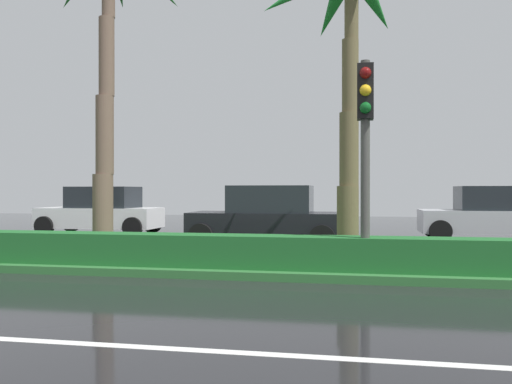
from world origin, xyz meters
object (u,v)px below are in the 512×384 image
Objects in this scene: palm_tree_centre at (353,6)px; traffic_signal_median_right at (365,126)px; car_in_traffic_third at (267,217)px; car_in_traffic_fourth at (492,214)px; car_in_traffic_second at (101,211)px.

palm_tree_centre is 3.26m from traffic_signal_median_right.
palm_tree_centre is 6.35m from car_in_traffic_third.
car_in_traffic_fourth is at bearing -156.26° from car_in_traffic_third.
car_in_traffic_second is at bearing -23.97° from car_in_traffic_third.
traffic_signal_median_right is at bearing 115.87° from car_in_traffic_third.
car_in_traffic_second and car_in_traffic_fourth have the same top height.
traffic_signal_median_right is 0.86× the size of car_in_traffic_third.
car_in_traffic_second is at bearing 137.81° from traffic_signal_median_right.
palm_tree_centre is at bearing 56.93° from car_in_traffic_fourth.
car_in_traffic_fourth is at bearing -179.90° from car_in_traffic_second.
palm_tree_centre reaches higher than traffic_signal_median_right.
palm_tree_centre reaches higher than car_in_traffic_fourth.
car_in_traffic_second is 7.21m from car_in_traffic_third.
car_in_traffic_second is 13.30m from car_in_traffic_fourth.
traffic_signal_median_right reaches higher than car_in_traffic_second.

